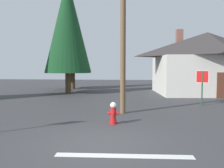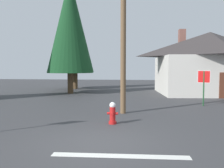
% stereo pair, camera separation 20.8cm
% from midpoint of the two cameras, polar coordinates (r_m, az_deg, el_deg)
% --- Properties ---
extents(ground_plane, '(80.00, 80.00, 0.10)m').
position_cam_midpoint_polar(ground_plane, '(7.68, -3.57, -14.19)').
color(ground_plane, '#38383A').
extents(lane_stop_bar, '(3.69, 0.51, 0.01)m').
position_cam_midpoint_polar(lane_stop_bar, '(6.56, 1.92, -16.89)').
color(lane_stop_bar, silver).
rests_on(lane_stop_bar, ground).
extents(fire_hydrant, '(0.46, 0.39, 0.92)m').
position_cam_midpoint_polar(fire_hydrant, '(9.95, -0.29, -7.04)').
color(fire_hydrant, red).
rests_on(fire_hydrant, ground).
extents(utility_pole, '(1.60, 0.28, 9.44)m').
position_cam_midpoint_polar(utility_pole, '(12.41, 2.17, 15.80)').
color(utility_pole, brown).
rests_on(utility_pole, ground).
extents(stop_sign_far, '(0.67, 0.39, 2.18)m').
position_cam_midpoint_polar(stop_sign_far, '(15.64, 20.54, 0.76)').
color(stop_sign_far, '#1E4C28').
rests_on(stop_sign_far, ground).
extents(house, '(10.20, 8.34, 6.03)m').
position_cam_midpoint_polar(house, '(23.40, 21.57, 4.98)').
color(house, beige).
rests_on(house, ground).
extents(pine_tree_tall_left, '(4.21, 4.21, 10.53)m').
position_cam_midpoint_polar(pine_tree_tall_left, '(22.45, -10.92, 13.69)').
color(pine_tree_tall_left, '#4C3823').
rests_on(pine_tree_tall_left, ground).
extents(pine_tree_short_left, '(4.17, 4.17, 10.42)m').
position_cam_midpoint_polar(pine_tree_short_left, '(27.25, -9.77, 11.80)').
color(pine_tree_short_left, '#4C3823').
rests_on(pine_tree_short_left, ground).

